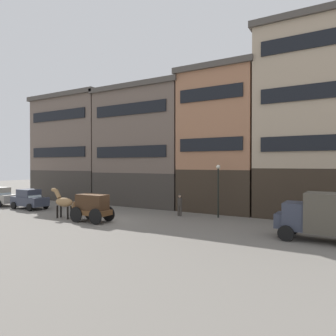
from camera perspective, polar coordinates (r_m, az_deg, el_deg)
ground_plane at (r=23.37m, az=-11.47°, el=-9.57°), size 120.00×120.00×0.00m
building_far_left at (r=38.52m, az=-16.80°, el=3.63°), size 10.43×5.62×12.23m
building_center_left at (r=31.99m, az=-4.38°, el=4.09°), size 10.28×5.62×12.03m
building_center_right at (r=28.18m, az=9.80°, el=5.16°), size 7.07×5.62×12.63m
building_far_right at (r=26.67m, az=25.96°, el=8.11°), size 9.27×5.62×15.17m
cargo_wagon at (r=23.02m, az=-13.99°, el=-6.84°), size 2.95×1.59×1.98m
draft_horse at (r=25.12m, az=-18.87°, el=-5.94°), size 2.35×0.66×2.30m
delivery_truck_near at (r=18.64m, az=26.66°, el=-7.81°), size 4.40×2.23×2.62m
sedan_dark at (r=31.50m, az=-24.32°, el=-5.29°), size 3.76×1.98×1.83m
sedan_light at (r=35.43m, az=-28.78°, el=-4.65°), size 3.74×1.93×1.83m
pedestrian_officer at (r=24.79m, az=2.19°, el=-6.67°), size 0.48×0.48×1.79m
streetlamp_curbside at (r=24.21m, az=9.30°, el=-2.84°), size 0.32×0.32×4.12m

